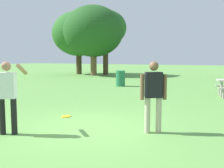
{
  "coord_description": "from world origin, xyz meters",
  "views": [
    {
      "loc": [
        3.32,
        -5.15,
        1.71
      ],
      "look_at": [
        0.07,
        1.04,
        1.0
      ],
      "focal_mm": 40.81,
      "sensor_mm": 36.0,
      "label": 1
    }
  ],
  "objects_px": {
    "person_thrower": "(7,92)",
    "tree_broad_center": "(93,31)",
    "tree_far_right": "(106,28)",
    "person_catcher": "(153,92)",
    "tree_tall_left": "(79,34)",
    "frisbee": "(66,116)",
    "trash_can_beside_table": "(120,78)"
  },
  "relations": [
    {
      "from": "person_catcher",
      "to": "trash_can_beside_table",
      "type": "bearing_deg",
      "value": 120.13
    },
    {
      "from": "person_catcher",
      "to": "tree_tall_left",
      "type": "relative_size",
      "value": 0.25
    },
    {
      "from": "person_thrower",
      "to": "person_catcher",
      "type": "height_order",
      "value": "same"
    },
    {
      "from": "tree_broad_center",
      "to": "tree_far_right",
      "type": "distance_m",
      "value": 1.39
    },
    {
      "from": "tree_tall_left",
      "to": "trash_can_beside_table",
      "type": "bearing_deg",
      "value": -43.54
    },
    {
      "from": "trash_can_beside_table",
      "to": "person_thrower",
      "type": "bearing_deg",
      "value": -78.46
    },
    {
      "from": "person_catcher",
      "to": "trash_can_beside_table",
      "type": "xyz_separation_m",
      "value": [
        -4.91,
        8.46,
        -0.46
      ]
    },
    {
      "from": "person_catcher",
      "to": "trash_can_beside_table",
      "type": "height_order",
      "value": "person_catcher"
    },
    {
      "from": "person_thrower",
      "to": "tree_broad_center",
      "type": "bearing_deg",
      "value": 116.16
    },
    {
      "from": "person_thrower",
      "to": "tree_tall_left",
      "type": "xyz_separation_m",
      "value": [
        -11.26,
        18.82,
        3.33
      ]
    },
    {
      "from": "person_catcher",
      "to": "tree_tall_left",
      "type": "distance_m",
      "value": 22.5
    },
    {
      "from": "person_catcher",
      "to": "tree_tall_left",
      "type": "bearing_deg",
      "value": 129.36
    },
    {
      "from": "tree_broad_center",
      "to": "frisbee",
      "type": "bearing_deg",
      "value": -60.83
    },
    {
      "from": "trash_can_beside_table",
      "to": "tree_tall_left",
      "type": "relative_size",
      "value": 0.14
    },
    {
      "from": "tree_tall_left",
      "to": "frisbee",
      "type": "bearing_deg",
      "value": -56.07
    },
    {
      "from": "person_thrower",
      "to": "tree_tall_left",
      "type": "distance_m",
      "value": 22.18
    },
    {
      "from": "person_thrower",
      "to": "frisbee",
      "type": "bearing_deg",
      "value": 87.69
    },
    {
      "from": "person_thrower",
      "to": "trash_can_beside_table",
      "type": "distance_m",
      "value": 10.3
    },
    {
      "from": "person_thrower",
      "to": "frisbee",
      "type": "xyz_separation_m",
      "value": [
        0.08,
        1.97,
        -0.95
      ]
    },
    {
      "from": "frisbee",
      "to": "tree_broad_center",
      "type": "bearing_deg",
      "value": 119.17
    },
    {
      "from": "tree_far_right",
      "to": "person_catcher",
      "type": "bearing_deg",
      "value": -57.83
    },
    {
      "from": "tree_far_right",
      "to": "tree_broad_center",
      "type": "bearing_deg",
      "value": -124.16
    },
    {
      "from": "person_catcher",
      "to": "frisbee",
      "type": "bearing_deg",
      "value": 172.8
    },
    {
      "from": "trash_can_beside_table",
      "to": "tree_broad_center",
      "type": "bearing_deg",
      "value": 131.2
    },
    {
      "from": "person_catcher",
      "to": "tree_far_right",
      "type": "relative_size",
      "value": 0.25
    },
    {
      "from": "person_thrower",
      "to": "tree_tall_left",
      "type": "height_order",
      "value": "tree_tall_left"
    },
    {
      "from": "tree_far_right",
      "to": "tree_tall_left",
      "type": "bearing_deg",
      "value": 178.09
    },
    {
      "from": "trash_can_beside_table",
      "to": "tree_far_right",
      "type": "distance_m",
      "value": 11.24
    },
    {
      "from": "tree_tall_left",
      "to": "tree_broad_center",
      "type": "height_order",
      "value": "tree_broad_center"
    },
    {
      "from": "trash_can_beside_table",
      "to": "tree_tall_left",
      "type": "bearing_deg",
      "value": 136.46
    },
    {
      "from": "frisbee",
      "to": "tree_broad_center",
      "type": "height_order",
      "value": "tree_broad_center"
    },
    {
      "from": "person_thrower",
      "to": "person_catcher",
      "type": "distance_m",
      "value": 3.28
    }
  ]
}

